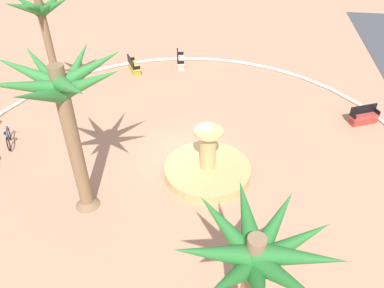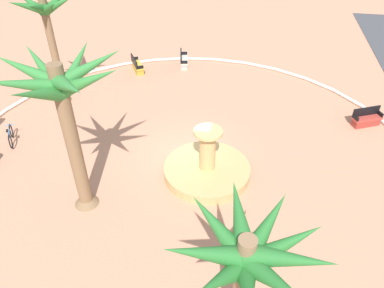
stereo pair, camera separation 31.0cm
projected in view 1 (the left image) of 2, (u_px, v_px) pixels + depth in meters
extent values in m
plane|color=tan|center=(186.00, 155.00, 18.03)|extent=(80.00, 80.00, 0.00)
torus|color=silver|center=(186.00, 154.00, 17.97)|extent=(22.35, 22.35, 0.20)
cylinder|color=tan|center=(207.00, 170.00, 16.80)|extent=(3.90, 3.90, 0.45)
cylinder|color=#19567F|center=(207.00, 171.00, 16.82)|extent=(3.43, 3.43, 0.34)
cylinder|color=tan|center=(208.00, 150.00, 16.11)|extent=(0.70, 0.70, 1.85)
cylinder|color=#E0B370|center=(209.00, 132.00, 15.52)|extent=(1.25, 1.25, 0.12)
cone|color=#28702D|center=(258.00, 287.00, 7.34)|extent=(1.94, 0.74, 1.41)
cone|color=#28702D|center=(285.00, 279.00, 7.35)|extent=(1.81, 1.73, 1.22)
cone|color=#28702D|center=(300.00, 257.00, 7.64)|extent=(0.87, 2.01, 1.04)
cone|color=#28702D|center=(291.00, 244.00, 8.12)|extent=(1.26, 1.99, 1.33)
cone|color=#28702D|center=(274.00, 226.00, 8.49)|extent=(1.97, 1.40, 1.28)
cone|color=#28702D|center=(247.00, 216.00, 8.59)|extent=(2.03, 1.04, 1.09)
cone|color=#28702D|center=(226.00, 227.00, 8.44)|extent=(1.64, 1.87, 1.26)
cone|color=#28702D|center=(215.00, 253.00, 7.78)|extent=(1.12, 2.03, 1.13)
cone|color=#28702D|center=(233.00, 278.00, 7.49)|extent=(1.91, 1.49, 1.39)
cylinder|color=brown|center=(74.00, 145.00, 13.54)|extent=(0.53, 0.53, 6.24)
cone|color=brown|center=(87.00, 200.00, 15.26)|extent=(1.00, 1.00, 0.50)
cone|color=#337F38|center=(40.00, 96.00, 11.18)|extent=(2.39, 0.85, 1.56)
cone|color=#337F38|center=(70.00, 88.00, 11.12)|extent=(2.10, 2.09, 1.14)
cone|color=#337F38|center=(90.00, 82.00, 11.82)|extent=(0.59, 2.36, 1.49)
cone|color=#337F38|center=(91.00, 68.00, 12.34)|extent=(1.98, 2.18, 1.23)
cone|color=#337F38|center=(75.00, 68.00, 12.78)|extent=(2.37, 0.88, 1.60)
cone|color=#337F38|center=(43.00, 68.00, 12.56)|extent=(1.88, 2.22, 1.44)
cone|color=#337F38|center=(27.00, 71.00, 12.11)|extent=(0.83, 2.44, 1.22)
cone|color=#337F38|center=(22.00, 86.00, 11.41)|extent=(2.04, 2.12, 1.32)
cylinder|color=brown|center=(51.00, 54.00, 20.35)|extent=(0.42, 0.42, 5.98)
cone|color=brown|center=(62.00, 98.00, 22.00)|extent=(0.79, 0.79, 0.50)
cone|color=#28702D|center=(33.00, 9.00, 18.09)|extent=(1.88, 0.82, 1.14)
cone|color=#28702D|center=(46.00, 8.00, 18.29)|extent=(1.58, 1.76, 1.20)
cone|color=#28702D|center=(54.00, 5.00, 18.73)|extent=(0.72, 1.85, 1.22)
cone|color=#28702D|center=(53.00, 2.00, 19.27)|extent=(1.84, 1.39, 1.26)
cone|color=#28702D|center=(27.00, 4.00, 19.01)|extent=(0.93, 1.88, 1.26)
cone|color=#28702D|center=(23.00, 7.00, 18.36)|extent=(1.70, 1.66, 1.16)
cube|color=#B73D33|center=(364.00, 116.00, 20.02)|extent=(1.13, 1.66, 0.12)
cube|color=black|center=(363.00, 109.00, 20.00)|extent=(0.75, 1.48, 0.50)
cube|color=#9C342B|center=(363.00, 120.00, 20.18)|extent=(1.04, 1.53, 0.39)
cube|color=black|center=(377.00, 112.00, 20.11)|extent=(0.44, 0.26, 0.24)
cube|color=black|center=(353.00, 116.00, 19.77)|extent=(0.44, 0.26, 0.24)
cube|color=beige|center=(181.00, 60.00, 25.80)|extent=(1.67, 0.81, 0.12)
cube|color=black|center=(178.00, 56.00, 25.61)|extent=(1.58, 0.40, 0.50)
cube|color=#B6ADA0|center=(181.00, 63.00, 25.95)|extent=(1.53, 0.74, 0.39)
cube|color=black|center=(180.00, 54.00, 26.31)|extent=(0.17, 0.46, 0.24)
cube|color=black|center=(181.00, 63.00, 25.11)|extent=(0.17, 0.46, 0.24)
cube|color=gold|center=(134.00, 66.00, 25.07)|extent=(1.63, 1.24, 0.12)
cube|color=black|center=(131.00, 62.00, 24.83)|extent=(1.42, 0.87, 0.50)
cube|color=gold|center=(135.00, 69.00, 25.22)|extent=(1.50, 1.14, 0.39)
cube|color=black|center=(131.00, 59.00, 25.54)|extent=(0.30, 0.43, 0.24)
cube|color=black|center=(137.00, 68.00, 24.43)|extent=(0.30, 0.43, 0.24)
torus|color=black|center=(9.00, 133.00, 18.91)|extent=(0.65, 0.41, 0.72)
torus|color=black|center=(8.00, 144.00, 18.17)|extent=(0.65, 0.41, 0.72)
cylinder|color=#1E66B2|center=(7.00, 135.00, 18.40)|extent=(0.85, 0.52, 0.05)
cylinder|color=#1E66B2|center=(6.00, 136.00, 18.05)|extent=(0.04, 0.04, 0.30)
cube|color=black|center=(5.00, 133.00, 17.95)|extent=(0.22, 0.19, 0.06)
cylinder|color=#1E66B2|center=(6.00, 128.00, 18.66)|extent=(0.24, 0.40, 0.03)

